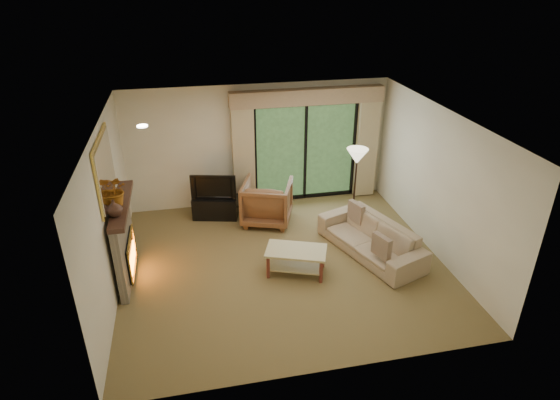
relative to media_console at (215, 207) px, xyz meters
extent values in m
plane|color=olive|center=(1.02, -1.95, -0.23)|extent=(5.50, 5.50, 0.00)
plane|color=white|center=(1.02, -1.95, 2.37)|extent=(5.50, 5.50, 0.00)
plane|color=silver|center=(1.02, 0.55, 1.07)|extent=(5.00, 0.00, 5.00)
plane|color=silver|center=(1.02, -4.45, 1.07)|extent=(5.00, 0.00, 5.00)
plane|color=silver|center=(-1.73, -1.95, 1.07)|extent=(0.00, 5.00, 5.00)
plane|color=silver|center=(3.77, -1.95, 1.07)|extent=(0.00, 5.00, 5.00)
cube|color=tan|center=(0.67, 0.39, 0.97)|extent=(0.45, 0.18, 2.35)
cube|color=tan|center=(3.37, 0.39, 0.97)|extent=(0.45, 0.18, 2.35)
cube|color=tan|center=(2.02, 0.41, 2.09)|extent=(3.20, 0.24, 0.32)
cube|color=black|center=(0.00, 0.00, 0.00)|extent=(0.98, 0.61, 0.45)
imported|color=black|center=(0.00, 0.00, 0.49)|extent=(0.91, 0.33, 0.53)
imported|color=brown|center=(1.01, -0.39, 0.21)|extent=(1.21, 1.23, 0.88)
imported|color=tan|center=(2.63, -1.93, 0.08)|extent=(1.50, 2.27, 0.62)
cube|color=brown|center=(2.55, -2.54, 0.30)|extent=(0.23, 0.40, 0.38)
cube|color=brown|center=(2.55, -1.32, 0.30)|extent=(0.23, 0.40, 0.38)
imported|color=#3E251C|center=(-1.59, -2.18, 1.27)|extent=(0.31, 0.31, 0.25)
imported|color=#9B5915|center=(-1.59, -1.84, 1.40)|extent=(0.57, 0.53, 0.51)
camera|label=1|loc=(-0.43, -8.64, 4.47)|focal=30.00mm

